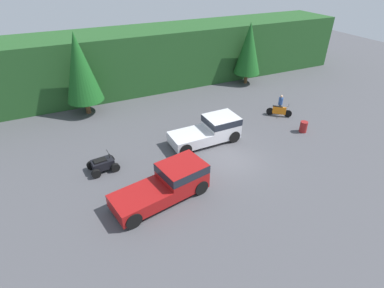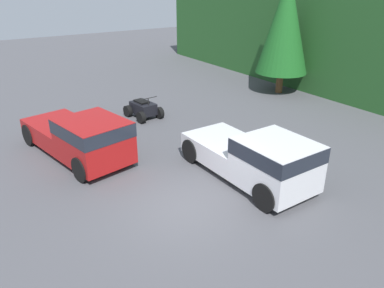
{
  "view_description": "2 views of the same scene",
  "coord_description": "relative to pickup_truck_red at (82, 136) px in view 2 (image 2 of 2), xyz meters",
  "views": [
    {
      "loc": [
        -9.55,
        -14.06,
        11.86
      ],
      "look_at": [
        -2.14,
        1.63,
        0.95
      ],
      "focal_mm": 28.0,
      "sensor_mm": 36.0,
      "label": 1
    },
    {
      "loc": [
        8.34,
        -5.26,
        6.55
      ],
      "look_at": [
        -2.14,
        1.63,
        0.95
      ],
      "focal_mm": 35.0,
      "sensor_mm": 36.0,
      "label": 2
    }
  ],
  "objects": [
    {
      "name": "quad_atv",
      "position": [
        -3.01,
        4.1,
        -0.53
      ],
      "size": [
        1.97,
        1.51,
        1.15
      ],
      "rotation": [
        0.0,
        0.0,
        0.11
      ],
      "color": "black",
      "rests_on": "ground_plane"
    },
    {
      "name": "tree_left",
      "position": [
        -2.51,
        13.19,
        3.13
      ],
      "size": [
        3.07,
        3.07,
        6.98
      ],
      "color": "brown",
      "rests_on": "ground_plane"
    },
    {
      "name": "pickup_truck_red",
      "position": [
        0.0,
        0.0,
        0.0
      ],
      "size": [
        5.84,
        3.14,
        1.83
      ],
      "rotation": [
        0.0,
        0.0,
        0.19
      ],
      "color": "maroon",
      "rests_on": "ground_plane"
    },
    {
      "name": "ground_plane",
      "position": [
        5.07,
        1.53,
        -0.97
      ],
      "size": [
        80.0,
        80.0,
        0.0
      ],
      "primitive_type": "plane",
      "color": "#4C4C51"
    },
    {
      "name": "pickup_truck_second",
      "position": [
        5.1,
        4.39,
        -0.0
      ],
      "size": [
        5.25,
        2.27,
        1.83
      ],
      "rotation": [
        0.0,
        0.0,
        0.02
      ],
      "color": "silver",
      "rests_on": "ground_plane"
    }
  ]
}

